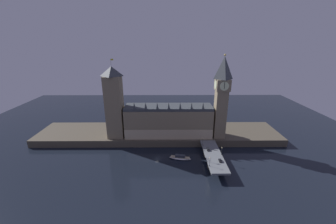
{
  "coord_description": "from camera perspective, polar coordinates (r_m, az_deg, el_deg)",
  "views": [
    {
      "loc": [
        7.45,
        -137.5,
        84.82
      ],
      "look_at": [
        8.5,
        20.0,
        31.09
      ],
      "focal_mm": 22.0,
      "sensor_mm": 36.0,
      "label": 1
    }
  ],
  "objects": [
    {
      "name": "ground_plane",
      "position": [
        161.73,
        -3.04,
        -12.83
      ],
      "size": [
        400.0,
        400.0,
        0.0
      ],
      "primitive_type": "plane",
      "color": "black"
    },
    {
      "name": "embankment",
      "position": [
        194.64,
        -2.55,
        -6.01
      ],
      "size": [
        220.0,
        42.0,
        6.21
      ],
      "color": "#4C4438",
      "rests_on": "ground_plane"
    },
    {
      "name": "parliament_hall",
      "position": [
        180.32,
        0.15,
        -2.36
      ],
      "size": [
        74.53,
        20.62,
        32.28
      ],
      "color": "#7F7056",
      "rests_on": "embankment"
    },
    {
      "name": "clock_tower",
      "position": [
        174.84,
        14.63,
        4.46
      ],
      "size": [
        11.62,
        11.73,
        69.91
      ],
      "color": "#7F7056",
      "rests_on": "embankment"
    },
    {
      "name": "victoria_tower",
      "position": [
        178.11,
        -14.67,
        2.49
      ],
      "size": [
        13.7,
        13.7,
        66.45
      ],
      "color": "#7F7056",
      "rests_on": "embankment"
    },
    {
      "name": "bridge",
      "position": [
        158.52,
        12.43,
        -11.96
      ],
      "size": [
        12.35,
        46.0,
        6.51
      ],
      "color": "slate",
      "rests_on": "ground_plane"
    },
    {
      "name": "car_northbound_lead",
      "position": [
        162.47,
        11.03,
        -10.07
      ],
      "size": [
        2.1,
        4.34,
        1.55
      ],
      "color": "black",
      "rests_on": "bridge"
    },
    {
      "name": "car_southbound_lead",
      "position": [
        150.44,
        14.27,
        -12.88
      ],
      "size": [
        2.05,
        3.83,
        1.44
      ],
      "color": "black",
      "rests_on": "bridge"
    },
    {
      "name": "pedestrian_near_rail",
      "position": [
        149.93,
        11.03,
        -12.64
      ],
      "size": [
        0.38,
        0.38,
        1.7
      ],
      "color": "black",
      "rests_on": "bridge"
    },
    {
      "name": "pedestrian_far_rail",
      "position": [
        166.99,
        9.72,
        -9.06
      ],
      "size": [
        0.38,
        0.38,
        1.77
      ],
      "color": "black",
      "rests_on": "bridge"
    },
    {
      "name": "street_lamp_near",
      "position": [
        142.05,
        11.52,
        -13.06
      ],
      "size": [
        1.34,
        0.6,
        6.65
      ],
      "color": "#2D3333",
      "rests_on": "bridge"
    },
    {
      "name": "street_lamp_mid",
      "position": [
        157.23,
        14.67,
        -10.15
      ],
      "size": [
        1.34,
        0.6,
        5.98
      ],
      "color": "#2D3333",
      "rests_on": "bridge"
    },
    {
      "name": "street_lamp_far",
      "position": [
        167.28,
        9.53,
        -7.77
      ],
      "size": [
        1.34,
        0.6,
        6.6
      ],
      "color": "#2D3333",
      "rests_on": "bridge"
    },
    {
      "name": "boat_upstream",
      "position": [
        160.59,
        3.37,
        -12.52
      ],
      "size": [
        16.83,
        7.18,
        3.66
      ],
      "color": "white",
      "rests_on": "ground_plane"
    }
  ]
}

